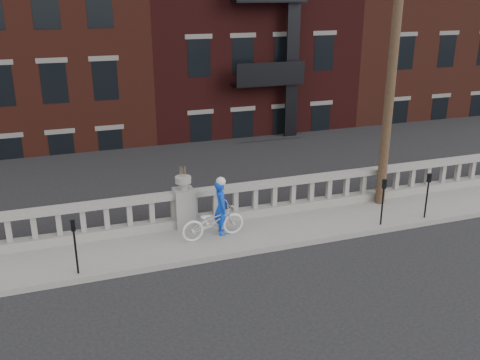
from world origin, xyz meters
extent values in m
plane|color=black|center=(0.00, 0.00, 0.00)|extent=(120.00, 120.00, 0.00)
cube|color=gray|center=(0.00, 3.00, 0.07)|extent=(32.00, 2.20, 0.15)
cube|color=gray|center=(0.00, 3.95, 0.28)|extent=(28.00, 0.34, 0.25)
cube|color=gray|center=(0.00, 3.95, 1.10)|extent=(28.00, 0.34, 0.16)
cube|color=gray|center=(0.00, 3.95, 0.70)|extent=(0.55, 0.55, 1.10)
cylinder|color=gray|center=(0.00, 3.95, 1.35)|extent=(0.24, 0.24, 0.20)
cylinder|color=gray|center=(0.00, 3.95, 1.53)|extent=(0.44, 0.44, 0.18)
cube|color=#605E59|center=(0.00, 4.30, -2.42)|extent=(36.00, 0.50, 5.15)
cube|color=black|center=(0.00, 25.95, -5.25)|extent=(80.00, 44.00, 0.50)
cube|color=#595651|center=(-2.00, 8.45, -3.00)|extent=(16.00, 7.00, 4.00)
cube|color=#595651|center=(22.00, 32.95, 4.00)|extent=(14.00, 14.00, 18.00)
cube|color=#4B1E15|center=(-4.00, 19.95, 2.00)|extent=(10.00, 14.00, 14.00)
cube|color=#360F0E|center=(6.00, 19.95, 2.75)|extent=(10.00, 14.00, 15.50)
cube|color=#4C2017|center=(16.00, 19.95, 1.00)|extent=(10.00, 14.00, 12.00)
cylinder|color=#422D1E|center=(6.20, 3.60, 5.15)|extent=(0.28, 0.28, 10.00)
cylinder|color=black|center=(-3.03, 2.15, 0.70)|extent=(0.05, 0.05, 1.10)
cube|color=black|center=(-3.03, 2.15, 1.38)|extent=(0.10, 0.08, 0.26)
cube|color=black|center=(-3.03, 2.10, 1.42)|extent=(0.06, 0.01, 0.08)
cylinder|color=black|center=(5.28, 2.15, 0.70)|extent=(0.05, 0.05, 1.10)
cube|color=black|center=(5.28, 2.15, 1.38)|extent=(0.10, 0.08, 0.26)
cube|color=black|center=(5.28, 2.10, 1.42)|extent=(0.06, 0.01, 0.08)
cylinder|color=black|center=(6.78, 2.15, 0.70)|extent=(0.05, 0.05, 1.10)
cube|color=black|center=(6.78, 2.15, 1.38)|extent=(0.10, 0.08, 0.26)
cube|color=black|center=(6.78, 2.10, 1.42)|extent=(0.06, 0.01, 0.08)
imported|color=silver|center=(0.54, 2.95, 0.61)|extent=(1.81, 0.78, 0.93)
imported|color=blue|center=(0.83, 3.13, 0.91)|extent=(0.44, 0.60, 1.52)
camera|label=1|loc=(-3.16, -9.62, 6.45)|focal=40.00mm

